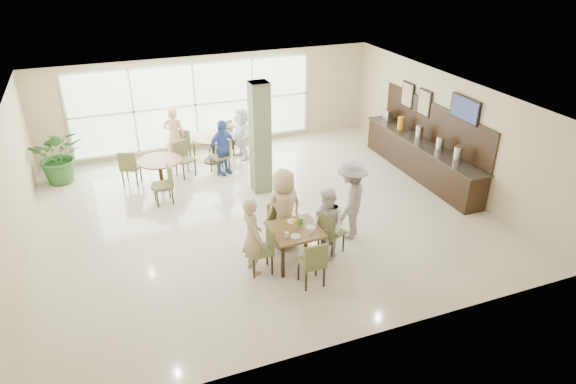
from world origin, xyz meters
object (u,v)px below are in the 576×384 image
object	(u,v)px
teen_standing	(351,200)
buffet_counter	(421,156)
round_table_left	(160,166)
round_table_right	(213,142)
teen_left	(252,236)
main_table	(295,233)
teen_far	(284,209)
potted_plant	(59,155)
adult_standing	(174,135)
teen_right	(327,224)
adult_a	(222,147)
adult_b	(241,133)

from	to	relation	value
teen_standing	buffet_counter	bearing A→B (deg)	168.07
round_table_left	buffet_counter	world-z (taller)	buffet_counter
round_table_right	teen_left	world-z (taller)	teen_left
main_table	teen_far	distance (m)	0.69
teen_left	potted_plant	bearing A→B (deg)	22.89
teen_far	adult_standing	xyz separation A→B (m)	(-1.32, 5.15, -0.04)
buffet_counter	teen_standing	world-z (taller)	buffet_counter
round_table_right	teen_right	size ratio (longest dim) A/B	0.79
teen_far	adult_standing	bearing A→B (deg)	-88.47
teen_right	potted_plant	bearing A→B (deg)	-146.49
teen_right	adult_standing	size ratio (longest dim) A/B	0.91
teen_left	teen_far	bearing A→B (deg)	-61.92
adult_standing	teen_far	bearing A→B (deg)	128.27
teen_right	teen_standing	xyz separation A→B (m)	(0.80, 0.55, 0.13)
adult_standing	round_table_right	bearing A→B (deg)	-170.76
potted_plant	teen_far	size ratio (longest dim) A/B	0.86
main_table	adult_a	size ratio (longest dim) A/B	0.64
adult_a	main_table	bearing A→B (deg)	-111.04
main_table	teen_standing	size ratio (longest dim) A/B	0.56
teen_standing	adult_a	world-z (taller)	teen_standing
adult_a	potted_plant	bearing A→B (deg)	141.30
round_table_right	teen_left	size ratio (longest dim) A/B	0.76
round_table_left	potted_plant	size ratio (longest dim) A/B	0.75
main_table	potted_plant	distance (m)	7.11
teen_left	teen_standing	xyz separation A→B (m)	(2.33, 0.48, 0.10)
teen_far	adult_a	distance (m)	3.94
teen_left	adult_b	xyz separation A→B (m)	(1.42, 5.48, -0.03)
teen_standing	potted_plant	bearing A→B (deg)	-86.86
teen_far	teen_right	bearing A→B (deg)	118.73
teen_left	teen_standing	distance (m)	2.38
round_table_left	adult_a	world-z (taller)	adult_a
teen_right	adult_b	xyz separation A→B (m)	(-0.11, 5.55, 0.00)
potted_plant	adult_a	distance (m)	4.20
teen_left	adult_standing	bearing A→B (deg)	-4.25
potted_plant	teen_right	size ratio (longest dim) A/B	0.98
adult_a	adult_b	world-z (taller)	adult_a
potted_plant	adult_standing	xyz separation A→B (m)	(3.01, 0.16, 0.08)
adult_a	teen_standing	bearing A→B (deg)	-91.55
teen_far	teen_right	distance (m)	0.98
teen_right	adult_standing	world-z (taller)	adult_standing
potted_plant	teen_right	world-z (taller)	teen_right
main_table	teen_right	size ratio (longest dim) A/B	0.65
round_table_left	teen_far	distance (m)	4.23
teen_right	teen_standing	size ratio (longest dim) A/B	0.85
potted_plant	adult_b	world-z (taller)	adult_b
adult_standing	adult_a	bearing A→B (deg)	154.67
adult_b	round_table_right	bearing A→B (deg)	-104.11
teen_right	adult_a	world-z (taller)	adult_a
round_table_left	teen_standing	size ratio (longest dim) A/B	0.63
round_table_right	teen_far	world-z (taller)	teen_far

